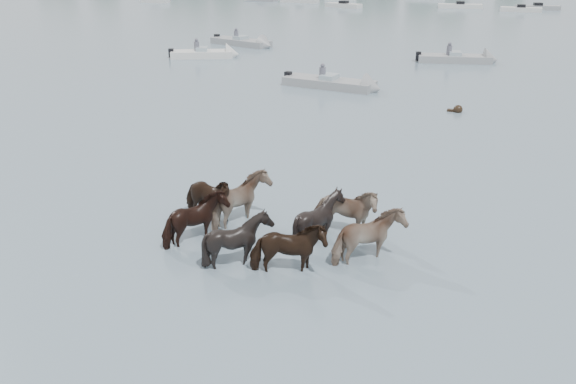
% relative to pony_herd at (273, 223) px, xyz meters
% --- Properties ---
extents(ground, '(400.00, 400.00, 0.00)m').
position_rel_pony_herd_xyz_m(ground, '(0.12, -1.09, -0.59)').
color(ground, slate).
rests_on(ground, ground).
extents(pony_herd, '(6.86, 3.84, 1.66)m').
position_rel_pony_herd_xyz_m(pony_herd, '(0.00, 0.00, 0.00)').
color(pony_herd, black).
rests_on(pony_herd, ground).
extents(swimming_pony, '(0.72, 0.44, 0.44)m').
position_rel_pony_herd_xyz_m(swimming_pony, '(3.08, 15.80, -0.48)').
color(swimming_pony, black).
rests_on(swimming_pony, ground).
extents(motorboat_a, '(5.03, 3.49, 1.92)m').
position_rel_pony_herd_xyz_m(motorboat_a, '(-14.99, 25.33, -0.36)').
color(motorboat_a, silver).
rests_on(motorboat_a, ground).
extents(motorboat_b, '(5.90, 2.28, 1.92)m').
position_rel_pony_herd_xyz_m(motorboat_b, '(-3.48, 18.73, -0.36)').
color(motorboat_b, gray).
rests_on(motorboat_b, ground).
extents(motorboat_c, '(5.58, 2.77, 1.92)m').
position_rel_pony_herd_xyz_m(motorboat_c, '(2.18, 29.70, -0.36)').
color(motorboat_c, gray).
rests_on(motorboat_c, ground).
extents(motorboat_f, '(5.93, 3.14, 1.92)m').
position_rel_pony_herd_xyz_m(motorboat_f, '(-14.77, 31.09, -0.36)').
color(motorboat_f, gray).
rests_on(motorboat_f, ground).
extents(distant_flotilla, '(105.13, 26.86, 0.93)m').
position_rel_pony_herd_xyz_m(distant_flotilla, '(-0.70, 73.09, -0.33)').
color(distant_flotilla, gray).
rests_on(distant_flotilla, ground).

